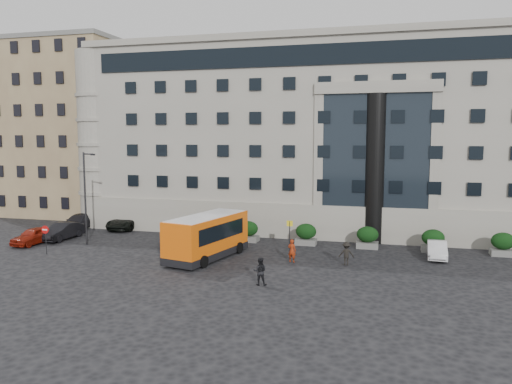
# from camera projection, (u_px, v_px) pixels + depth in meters

# --- Properties ---
(ground) EXTENTS (120.00, 120.00, 0.00)m
(ground) POSITION_uv_depth(u_px,v_px,m) (205.00, 262.00, 37.33)
(ground) COLOR black
(ground) RESTS_ON ground
(civic_building) EXTENTS (44.00, 24.00, 18.00)m
(civic_building) POSITION_uv_depth(u_px,v_px,m) (323.00, 139.00, 55.92)
(civic_building) COLOR gray
(civic_building) RESTS_ON ground
(entrance_column) EXTENTS (1.80, 1.80, 13.00)m
(entrance_column) POSITION_uv_depth(u_px,v_px,m) (375.00, 169.00, 43.43)
(entrance_column) COLOR black
(entrance_column) RESTS_ON ground
(apartment_near) EXTENTS (14.00, 14.00, 20.00)m
(apartment_near) POSITION_uv_depth(u_px,v_px,m) (79.00, 131.00, 61.53)
(apartment_near) COLOR #836C4C
(apartment_near) RESTS_ON ground
(apartment_far) EXTENTS (13.00, 13.00, 22.00)m
(apartment_far) POSITION_uv_depth(u_px,v_px,m) (129.00, 126.00, 79.47)
(apartment_far) COLOR #86694E
(apartment_far) RESTS_ON ground
(hedge_a) EXTENTS (1.80, 1.26, 1.84)m
(hedge_a) POSITION_uv_depth(u_px,v_px,m) (194.00, 228.00, 45.74)
(hedge_a) COLOR #60605D
(hedge_a) RESTS_ON ground
(hedge_b) EXTENTS (1.80, 1.26, 1.84)m
(hedge_b) POSITION_uv_depth(u_px,v_px,m) (248.00, 231.00, 44.41)
(hedge_b) COLOR #60605D
(hedge_b) RESTS_ON ground
(hedge_c) EXTENTS (1.80, 1.26, 1.84)m
(hedge_c) POSITION_uv_depth(u_px,v_px,m) (306.00, 234.00, 43.08)
(hedge_c) COLOR #60605D
(hedge_c) RESTS_ON ground
(hedge_d) EXTENTS (1.80, 1.26, 1.84)m
(hedge_d) POSITION_uv_depth(u_px,v_px,m) (367.00, 237.00, 41.76)
(hedge_d) COLOR #60605D
(hedge_d) RESTS_ON ground
(hedge_e) EXTENTS (1.80, 1.26, 1.84)m
(hedge_e) POSITION_uv_depth(u_px,v_px,m) (433.00, 241.00, 40.43)
(hedge_e) COLOR #60605D
(hedge_e) RESTS_ON ground
(hedge_f) EXTENTS (1.80, 1.26, 1.84)m
(hedge_f) POSITION_uv_depth(u_px,v_px,m) (503.00, 244.00, 39.11)
(hedge_f) COLOR #60605D
(hedge_f) RESTS_ON ground
(street_lamp) EXTENTS (1.16, 0.18, 8.00)m
(street_lamp) POSITION_uv_depth(u_px,v_px,m) (86.00, 195.00, 42.76)
(street_lamp) COLOR #262628
(street_lamp) RESTS_ON ground
(bus_stop_sign) EXTENTS (0.50, 0.08, 2.52)m
(bus_stop_sign) POSITION_uv_depth(u_px,v_px,m) (290.00, 230.00, 40.54)
(bus_stop_sign) COLOR #262628
(bus_stop_sign) RESTS_ON ground
(no_entry_sign) EXTENTS (0.64, 0.16, 2.32)m
(no_entry_sign) POSITION_uv_depth(u_px,v_px,m) (45.00, 234.00, 39.46)
(no_entry_sign) COLOR #262628
(no_entry_sign) RESTS_ON ground
(minibus) EXTENTS (4.50, 8.39, 3.32)m
(minibus) POSITION_uv_depth(u_px,v_px,m) (207.00, 235.00, 38.21)
(minibus) COLOR #E95B0A
(minibus) RESTS_ON ground
(red_truck) EXTENTS (3.51, 6.20, 3.16)m
(red_truck) POSITION_uv_depth(u_px,v_px,m) (139.00, 203.00, 57.60)
(red_truck) COLOR #970A0D
(red_truck) RESTS_ON ground
(parked_car_a) EXTENTS (2.10, 4.41, 1.46)m
(parked_car_a) POSITION_uv_depth(u_px,v_px,m) (34.00, 236.00, 43.35)
(parked_car_a) COLOR maroon
(parked_car_a) RESTS_ON ground
(parked_car_b) EXTENTS (1.82, 4.68, 1.52)m
(parked_car_b) POSITION_uv_depth(u_px,v_px,m) (62.00, 231.00, 45.26)
(parked_car_b) COLOR black
(parked_car_b) RESTS_ON ground
(parked_car_c) EXTENTS (2.51, 5.25, 1.47)m
(parked_car_c) POSITION_uv_depth(u_px,v_px,m) (79.00, 222.00, 50.36)
(parked_car_c) COLOR black
(parked_car_c) RESTS_ON ground
(parked_car_d) EXTENTS (2.56, 5.53, 1.53)m
(parked_car_d) POSITION_uv_depth(u_px,v_px,m) (128.00, 221.00, 50.60)
(parked_car_d) COLOR black
(parked_car_d) RESTS_ON ground
(white_taxi) EXTENTS (1.57, 4.07, 1.32)m
(white_taxi) POSITION_uv_depth(u_px,v_px,m) (437.00, 250.00, 38.37)
(white_taxi) COLOR silver
(white_taxi) RESTS_ON ground
(pedestrian_a) EXTENTS (0.71, 0.55, 1.73)m
(pedestrian_a) POSITION_uv_depth(u_px,v_px,m) (292.00, 251.00, 37.13)
(pedestrian_a) COLOR maroon
(pedestrian_a) RESTS_ON ground
(pedestrian_b) EXTENTS (0.95, 0.80, 1.77)m
(pedestrian_b) POSITION_uv_depth(u_px,v_px,m) (260.00, 271.00, 31.41)
(pedestrian_b) COLOR black
(pedestrian_b) RESTS_ON ground
(pedestrian_c) EXTENTS (1.19, 0.79, 1.73)m
(pedestrian_c) POSITION_uv_depth(u_px,v_px,m) (346.00, 254.00, 36.21)
(pedestrian_c) COLOR black
(pedestrian_c) RESTS_ON ground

